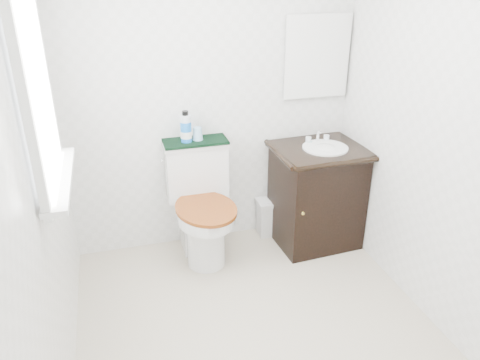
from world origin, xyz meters
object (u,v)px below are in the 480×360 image
cup (198,134)px  vanity (317,193)px  toilet (201,210)px  trash_bin (270,217)px  mouthwash_bottle (186,128)px

cup → vanity: bearing=-12.1°
toilet → trash_bin: size_ratio=2.82×
trash_bin → cup: (-0.59, -0.00, 0.79)m
toilet → cup: bearing=81.1°
toilet → cup: size_ratio=9.32×
mouthwash_bottle → toilet: bearing=-60.6°
trash_bin → mouthwash_bottle: mouthwash_bottle is taller
vanity → cup: 1.06m
toilet → mouthwash_bottle: (-0.07, 0.12, 0.63)m
cup → toilet: bearing=-98.9°
toilet → trash_bin: toilet is taller
vanity → mouthwash_bottle: size_ratio=3.97×
vanity → cup: (-0.90, 0.19, 0.52)m
vanity → trash_bin: bearing=148.2°
vanity → mouthwash_bottle: 1.16m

